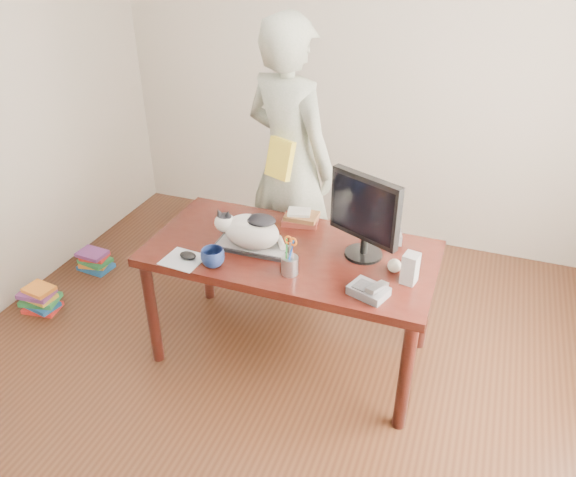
{
  "coord_description": "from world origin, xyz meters",
  "views": [
    {
      "loc": [
        0.91,
        -1.89,
        2.4
      ],
      "look_at": [
        0.0,
        0.55,
        0.85
      ],
      "focal_mm": 35.0,
      "sensor_mm": 36.0,
      "label": 1
    }
  ],
  "objects_px": {
    "keyboard": "(252,247)",
    "calculator": "(387,232)",
    "cat": "(249,230)",
    "person": "(290,163)",
    "phone": "(369,290)",
    "mouse": "(188,255)",
    "desk": "(296,264)",
    "book_stack": "(301,218)",
    "pen_cup": "(290,263)",
    "baseball": "(394,266)",
    "book_pile_b": "(95,261)",
    "speaker": "(410,268)",
    "coffee_mug": "(213,258)",
    "monitor": "(365,213)",
    "book_pile_a": "(40,299)"
  },
  "relations": [
    {
      "from": "mouse",
      "to": "speaker",
      "type": "distance_m",
      "value": 1.18
    },
    {
      "from": "keyboard",
      "to": "person",
      "type": "height_order",
      "value": "person"
    },
    {
      "from": "pen_cup",
      "to": "baseball",
      "type": "distance_m",
      "value": 0.55
    },
    {
      "from": "pen_cup",
      "to": "speaker",
      "type": "xyz_separation_m",
      "value": [
        0.59,
        0.14,
        0.02
      ]
    },
    {
      "from": "desk",
      "to": "mouse",
      "type": "height_order",
      "value": "mouse"
    },
    {
      "from": "desk",
      "to": "cat",
      "type": "relative_size",
      "value": 3.91
    },
    {
      "from": "book_pile_b",
      "to": "speaker",
      "type": "bearing_deg",
      "value": -10.26
    },
    {
      "from": "cat",
      "to": "coffee_mug",
      "type": "distance_m",
      "value": 0.26
    },
    {
      "from": "monitor",
      "to": "pen_cup",
      "type": "relative_size",
      "value": 2.11
    },
    {
      "from": "person",
      "to": "desk",
      "type": "bearing_deg",
      "value": 135.47
    },
    {
      "from": "cat",
      "to": "book_stack",
      "type": "relative_size",
      "value": 1.76
    },
    {
      "from": "coffee_mug",
      "to": "book_pile_b",
      "type": "bearing_deg",
      "value": 155.05
    },
    {
      "from": "speaker",
      "to": "book_stack",
      "type": "distance_m",
      "value": 0.82
    },
    {
      "from": "coffee_mug",
      "to": "calculator",
      "type": "xyz_separation_m",
      "value": [
        0.8,
        0.62,
        -0.02
      ]
    },
    {
      "from": "book_pile_b",
      "to": "person",
      "type": "bearing_deg",
      "value": 13.32
    },
    {
      "from": "book_pile_b",
      "to": "book_pile_a",
      "type": "bearing_deg",
      "value": -93.13
    },
    {
      "from": "desk",
      "to": "baseball",
      "type": "relative_size",
      "value": 22.01
    },
    {
      "from": "speaker",
      "to": "mouse",
      "type": "bearing_deg",
      "value": -159.7
    },
    {
      "from": "cat",
      "to": "mouse",
      "type": "xyz_separation_m",
      "value": [
        -0.27,
        -0.21,
        -0.1
      ]
    },
    {
      "from": "keyboard",
      "to": "book_pile_b",
      "type": "distance_m",
      "value": 1.72
    },
    {
      "from": "keyboard",
      "to": "calculator",
      "type": "bearing_deg",
      "value": 28.7
    },
    {
      "from": "cat",
      "to": "person",
      "type": "relative_size",
      "value": 0.22
    },
    {
      "from": "person",
      "to": "book_pile_a",
      "type": "bearing_deg",
      "value": 53.15
    },
    {
      "from": "pen_cup",
      "to": "book_stack",
      "type": "relative_size",
      "value": 0.98
    },
    {
      "from": "desk",
      "to": "keyboard",
      "type": "bearing_deg",
      "value": -144.16
    },
    {
      "from": "speaker",
      "to": "book_stack",
      "type": "bearing_deg",
      "value": 161.89
    },
    {
      "from": "keyboard",
      "to": "baseball",
      "type": "bearing_deg",
      "value": 2.47
    },
    {
      "from": "desk",
      "to": "book_stack",
      "type": "xyz_separation_m",
      "value": [
        -0.05,
        0.23,
        0.18
      ]
    },
    {
      "from": "baseball",
      "to": "speaker",
      "type": "bearing_deg",
      "value": -36.95
    },
    {
      "from": "cat",
      "to": "person",
      "type": "distance_m",
      "value": 0.77
    },
    {
      "from": "mouse",
      "to": "baseball",
      "type": "xyz_separation_m",
      "value": [
        1.07,
        0.27,
        0.01
      ]
    },
    {
      "from": "mouse",
      "to": "book_pile_b",
      "type": "distance_m",
      "value": 1.55
    },
    {
      "from": "book_pile_a",
      "to": "keyboard",
      "type": "bearing_deg",
      "value": 4.8
    },
    {
      "from": "keyboard",
      "to": "speaker",
      "type": "xyz_separation_m",
      "value": [
        0.87,
        -0.01,
        0.07
      ]
    },
    {
      "from": "cat",
      "to": "coffee_mug",
      "type": "height_order",
      "value": "cat"
    },
    {
      "from": "desk",
      "to": "coffee_mug",
      "type": "height_order",
      "value": "coffee_mug"
    },
    {
      "from": "pen_cup",
      "to": "coffee_mug",
      "type": "bearing_deg",
      "value": -169.79
    },
    {
      "from": "person",
      "to": "monitor",
      "type": "bearing_deg",
      "value": 158.13
    },
    {
      "from": "speaker",
      "to": "person",
      "type": "height_order",
      "value": "person"
    },
    {
      "from": "monitor",
      "to": "pen_cup",
      "type": "bearing_deg",
      "value": -112.34
    },
    {
      "from": "phone",
      "to": "mouse",
      "type": "bearing_deg",
      "value": -159.74
    },
    {
      "from": "keyboard",
      "to": "calculator",
      "type": "relative_size",
      "value": 1.8
    },
    {
      "from": "keyboard",
      "to": "book_pile_a",
      "type": "relative_size",
      "value": 1.57
    },
    {
      "from": "phone",
      "to": "book_pile_a",
      "type": "distance_m",
      "value": 2.36
    },
    {
      "from": "book_stack",
      "to": "person",
      "type": "relative_size",
      "value": 0.12
    },
    {
      "from": "monitor",
      "to": "coffee_mug",
      "type": "distance_m",
      "value": 0.83
    },
    {
      "from": "speaker",
      "to": "person",
      "type": "bearing_deg",
      "value": 150.67
    },
    {
      "from": "pen_cup",
      "to": "book_stack",
      "type": "xyz_separation_m",
      "value": [
        -0.12,
        0.53,
        -0.03
      ]
    },
    {
      "from": "coffee_mug",
      "to": "book_pile_b",
      "type": "height_order",
      "value": "coffee_mug"
    },
    {
      "from": "book_stack",
      "to": "person",
      "type": "height_order",
      "value": "person"
    }
  ]
}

